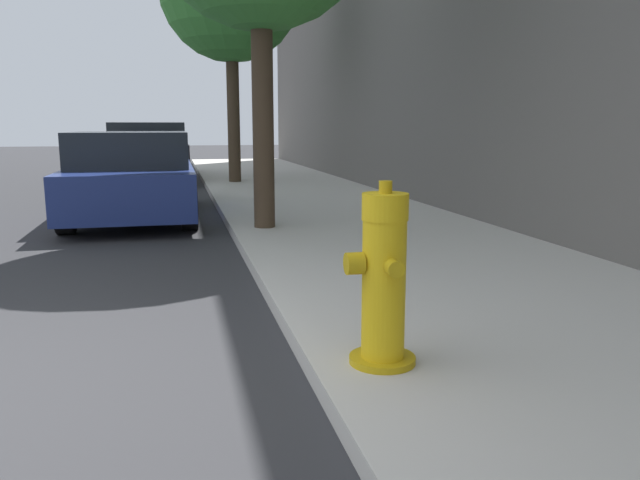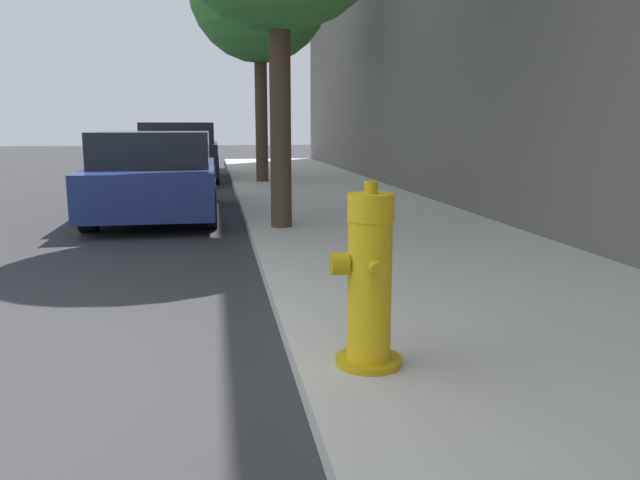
# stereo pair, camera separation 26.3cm
# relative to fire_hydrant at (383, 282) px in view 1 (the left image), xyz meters

# --- Properties ---
(sidewalk_slab) EXTENTS (3.16, 40.00, 0.12)m
(sidewalk_slab) POSITION_rel_fire_hydrant_xyz_m (1.22, 0.10, -0.49)
(sidewalk_slab) COLOR beige
(sidewalk_slab) RESTS_ON ground_plane
(fire_hydrant) EXTENTS (0.37, 0.37, 0.94)m
(fire_hydrant) POSITION_rel_fire_hydrant_xyz_m (0.00, 0.00, 0.00)
(fire_hydrant) COLOR #C39C11
(fire_hydrant) RESTS_ON sidewalk_slab
(parked_car_near) EXTENTS (1.69, 3.87, 1.24)m
(parked_car_near) POSITION_rel_fire_hydrant_xyz_m (-1.58, 6.34, 0.06)
(parked_car_near) COLOR navy
(parked_car_near) RESTS_ON ground_plane
(parked_car_mid) EXTENTS (1.85, 3.97, 1.39)m
(parked_car_mid) POSITION_rel_fire_hydrant_xyz_m (-1.57, 12.68, 0.13)
(parked_car_mid) COLOR black
(parked_car_mid) RESTS_ON ground_plane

